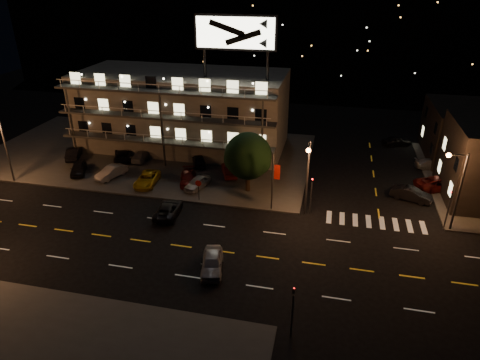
% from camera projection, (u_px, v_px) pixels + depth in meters
% --- Properties ---
extents(ground, '(140.00, 140.00, 0.00)m').
position_uv_depth(ground, '(202.00, 249.00, 38.61)').
color(ground, black).
rests_on(ground, ground).
extents(curb_nw, '(44.00, 24.00, 0.15)m').
position_uv_depth(curb_nw, '(148.00, 153.00, 58.90)').
color(curb_nw, '#3B3B38').
rests_on(curb_nw, ground).
extents(motel, '(28.00, 13.80, 18.10)m').
position_uv_depth(motel, '(183.00, 110.00, 59.20)').
color(motel, gray).
rests_on(motel, ground).
extents(hill_backdrop, '(120.00, 25.00, 24.00)m').
position_uv_depth(hill_backdrop, '(266.00, 27.00, 95.09)').
color(hill_backdrop, black).
rests_on(hill_backdrop, ground).
extents(streetlight_nw, '(0.44, 1.92, 8.00)m').
position_uv_depth(streetlight_nw, '(2.00, 144.00, 48.55)').
color(streetlight_nw, '#2D2D30').
rests_on(streetlight_nw, ground).
extents(streetlight_nc, '(0.44, 1.92, 8.00)m').
position_uv_depth(streetlight_nc, '(308.00, 172.00, 41.73)').
color(streetlight_nc, '#2D2D30').
rests_on(streetlight_nc, ground).
extents(streetlight_ne, '(1.92, 0.44, 8.00)m').
position_uv_depth(streetlight_ne, '(457.00, 184.00, 39.35)').
color(streetlight_ne, '#2D2D30').
rests_on(streetlight_ne, ground).
extents(signal_nw, '(0.20, 0.27, 4.60)m').
position_uv_depth(signal_nw, '(311.00, 191.00, 43.17)').
color(signal_nw, '#2D2D30').
rests_on(signal_nw, ground).
extents(signal_sw, '(0.20, 0.27, 4.60)m').
position_uv_depth(signal_sw, '(293.00, 307.00, 28.26)').
color(signal_sw, '#2D2D30').
rests_on(signal_sw, ground).
extents(signal_ne, '(0.27, 0.20, 4.60)m').
position_uv_depth(signal_ne, '(449.00, 205.00, 40.60)').
color(signal_ne, '#2D2D30').
rests_on(signal_ne, ground).
extents(banner_north, '(0.83, 0.16, 6.40)m').
position_uv_depth(banner_north, '(273.00, 181.00, 43.48)').
color(banner_north, '#2D2D30').
rests_on(banner_north, ground).
extents(stop_sign, '(0.91, 0.11, 2.61)m').
position_uv_depth(stop_sign, '(199.00, 187.00, 45.98)').
color(stop_sign, '#2D2D30').
rests_on(stop_sign, ground).
extents(tree, '(5.45, 5.25, 6.87)m').
position_uv_depth(tree, '(248.00, 157.00, 46.90)').
color(tree, black).
rests_on(tree, curb_nw).
extents(lot_car_0, '(3.13, 4.37, 1.38)m').
position_uv_depth(lot_car_0, '(78.00, 168.00, 52.53)').
color(lot_car_0, black).
rests_on(lot_car_0, curb_nw).
extents(lot_car_1, '(2.79, 4.43, 1.38)m').
position_uv_depth(lot_car_1, '(111.00, 172.00, 51.47)').
color(lot_car_1, gray).
rests_on(lot_car_1, curb_nw).
extents(lot_car_2, '(2.60, 4.87, 1.30)m').
position_uv_depth(lot_car_2, '(147.00, 179.00, 49.80)').
color(lot_car_2, gold).
rests_on(lot_car_2, curb_nw).
extents(lot_car_3, '(2.86, 4.61, 1.25)m').
position_uv_depth(lot_car_3, '(188.00, 178.00, 50.25)').
color(lot_car_3, '#5E120D').
rests_on(lot_car_3, curb_nw).
extents(lot_car_4, '(2.60, 4.13, 1.31)m').
position_uv_depth(lot_car_4, '(197.00, 183.00, 48.93)').
color(lot_car_4, gray).
rests_on(lot_car_4, curb_nw).
extents(lot_car_5, '(3.03, 4.60, 1.43)m').
position_uv_depth(lot_car_5, '(74.00, 153.00, 56.87)').
color(lot_car_5, black).
rests_on(lot_car_5, curb_nw).
extents(lot_car_6, '(3.86, 5.15, 1.30)m').
position_uv_depth(lot_car_6, '(123.00, 155.00, 56.47)').
color(lot_car_6, black).
rests_on(lot_car_6, curb_nw).
extents(lot_car_7, '(1.96, 4.36, 1.24)m').
position_uv_depth(lot_car_7, '(142.00, 155.00, 56.35)').
color(lot_car_7, gray).
rests_on(lot_car_7, curb_nw).
extents(lot_car_8, '(3.11, 4.43, 1.40)m').
position_uv_depth(lot_car_8, '(199.00, 160.00, 54.76)').
color(lot_car_8, black).
rests_on(lot_car_8, curb_nw).
extents(lot_car_9, '(2.90, 4.42, 1.38)m').
position_uv_depth(lot_car_9, '(229.00, 170.00, 52.01)').
color(lot_car_9, '#5E120D').
rests_on(lot_car_9, curb_nw).
extents(side_car_0, '(4.63, 2.87, 1.44)m').
position_uv_depth(side_car_0, '(411.00, 194.00, 46.61)').
color(side_car_0, black).
rests_on(side_car_0, ground).
extents(side_car_1, '(5.90, 4.37, 1.49)m').
position_uv_depth(side_car_1, '(439.00, 183.00, 48.91)').
color(side_car_1, '#5E120D').
rests_on(side_car_1, ground).
extents(side_car_2, '(4.45, 2.41, 1.22)m').
position_uv_depth(side_car_2, '(432.00, 164.00, 54.18)').
color(side_car_2, gray).
rests_on(side_car_2, ground).
extents(side_car_3, '(4.36, 3.14, 1.38)m').
position_uv_depth(side_car_3, '(397.00, 141.00, 61.48)').
color(side_car_3, black).
rests_on(side_car_3, ground).
extents(road_car_east, '(2.65, 4.64, 1.49)m').
position_uv_depth(road_car_east, '(212.00, 262.00, 35.60)').
color(road_car_east, gray).
rests_on(road_car_east, ground).
extents(road_car_west, '(2.54, 4.88, 1.31)m').
position_uv_depth(road_car_west, '(168.00, 210.00, 43.71)').
color(road_car_west, black).
rests_on(road_car_west, ground).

